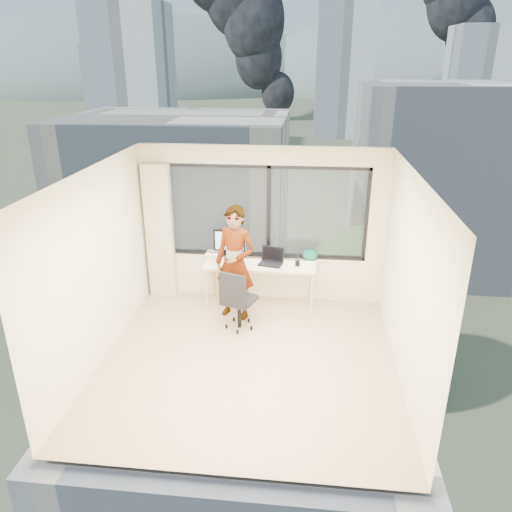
# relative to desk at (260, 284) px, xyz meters

# --- Properties ---
(floor) EXTENTS (4.00, 4.00, 0.01)m
(floor) POSITION_rel_desk_xyz_m (0.00, -1.66, -0.38)
(floor) COLOR #D3B389
(floor) RESTS_ON ground
(ceiling) EXTENTS (4.00, 4.00, 0.01)m
(ceiling) POSITION_rel_desk_xyz_m (0.00, -1.66, 2.23)
(ceiling) COLOR white
(ceiling) RESTS_ON ground
(wall_front) EXTENTS (4.00, 0.01, 2.60)m
(wall_front) POSITION_rel_desk_xyz_m (0.00, -3.66, 0.93)
(wall_front) COLOR beige
(wall_front) RESTS_ON ground
(wall_left) EXTENTS (0.01, 4.00, 2.60)m
(wall_left) POSITION_rel_desk_xyz_m (-2.00, -1.66, 0.93)
(wall_left) COLOR beige
(wall_left) RESTS_ON ground
(wall_right) EXTENTS (0.01, 4.00, 2.60)m
(wall_right) POSITION_rel_desk_xyz_m (2.00, -1.66, 0.93)
(wall_right) COLOR beige
(wall_right) RESTS_ON ground
(window_wall) EXTENTS (3.30, 0.16, 1.55)m
(window_wall) POSITION_rel_desk_xyz_m (0.05, 0.34, 1.15)
(window_wall) COLOR black
(window_wall) RESTS_ON ground
(curtain) EXTENTS (0.45, 0.14, 2.30)m
(curtain) POSITION_rel_desk_xyz_m (-1.72, 0.22, 0.77)
(curtain) COLOR beige
(curtain) RESTS_ON floor
(desk) EXTENTS (1.80, 0.60, 0.75)m
(desk) POSITION_rel_desk_xyz_m (0.00, 0.00, 0.00)
(desk) COLOR #D0C28B
(desk) RESTS_ON floor
(chair) EXTENTS (0.65, 0.65, 1.00)m
(chair) POSITION_rel_desk_xyz_m (-0.24, -0.77, 0.12)
(chair) COLOR black
(chair) RESTS_ON floor
(person) EXTENTS (0.77, 0.63, 1.82)m
(person) POSITION_rel_desk_xyz_m (-0.35, -0.40, 0.54)
(person) COLOR #2D2D33
(person) RESTS_ON floor
(monitor) EXTENTS (0.53, 0.12, 0.52)m
(monitor) POSITION_rel_desk_xyz_m (-0.52, 0.12, 0.64)
(monitor) COLOR black
(monitor) RESTS_ON desk
(game_console) EXTENTS (0.29, 0.25, 0.07)m
(game_console) POSITION_rel_desk_xyz_m (-0.80, 0.25, 0.41)
(game_console) COLOR white
(game_console) RESTS_ON desk
(laptop) EXTENTS (0.45, 0.46, 0.24)m
(laptop) POSITION_rel_desk_xyz_m (0.17, -0.01, 0.49)
(laptop) COLOR black
(laptop) RESTS_ON desk
(cellphone) EXTENTS (0.11, 0.05, 0.01)m
(cellphone) POSITION_rel_desk_xyz_m (-0.33, -0.09, 0.38)
(cellphone) COLOR black
(cellphone) RESTS_ON desk
(pen_cup) EXTENTS (0.10, 0.10, 0.10)m
(pen_cup) POSITION_rel_desk_xyz_m (0.60, -0.02, 0.42)
(pen_cup) COLOR black
(pen_cup) RESTS_ON desk
(handbag) EXTENTS (0.28, 0.21, 0.19)m
(handbag) POSITION_rel_desk_xyz_m (0.80, 0.24, 0.47)
(handbag) COLOR #0D5040
(handbag) RESTS_ON desk
(exterior_ground) EXTENTS (400.00, 400.00, 0.04)m
(exterior_ground) POSITION_rel_desk_xyz_m (0.00, 118.34, -14.38)
(exterior_ground) COLOR #515B3D
(exterior_ground) RESTS_ON ground
(near_bldg_a) EXTENTS (16.00, 12.00, 14.00)m
(near_bldg_a) POSITION_rel_desk_xyz_m (-9.00, 28.34, -7.38)
(near_bldg_a) COLOR beige
(near_bldg_a) RESTS_ON exterior_ground
(near_bldg_b) EXTENTS (14.00, 13.00, 16.00)m
(near_bldg_b) POSITION_rel_desk_xyz_m (12.00, 36.34, -6.38)
(near_bldg_b) COLOR silver
(near_bldg_b) RESTS_ON exterior_ground
(far_tower_a) EXTENTS (14.00, 14.00, 28.00)m
(far_tower_a) POSITION_rel_desk_xyz_m (-35.00, 93.34, -0.38)
(far_tower_a) COLOR silver
(far_tower_a) RESTS_ON exterior_ground
(far_tower_b) EXTENTS (13.00, 13.00, 30.00)m
(far_tower_b) POSITION_rel_desk_xyz_m (8.00, 118.34, 0.62)
(far_tower_b) COLOR silver
(far_tower_b) RESTS_ON exterior_ground
(far_tower_c) EXTENTS (15.00, 15.00, 26.00)m
(far_tower_c) POSITION_rel_desk_xyz_m (45.00, 138.34, -1.38)
(far_tower_c) COLOR silver
(far_tower_c) RESTS_ON exterior_ground
(far_tower_d) EXTENTS (16.00, 14.00, 22.00)m
(far_tower_d) POSITION_rel_desk_xyz_m (-60.00, 148.34, -3.38)
(far_tower_d) COLOR silver
(far_tower_d) RESTS_ON exterior_ground
(hill_a) EXTENTS (288.00, 216.00, 90.00)m
(hill_a) POSITION_rel_desk_xyz_m (-120.00, 318.34, -14.38)
(hill_a) COLOR slate
(hill_a) RESTS_ON exterior_ground
(hill_b) EXTENTS (300.00, 220.00, 96.00)m
(hill_b) POSITION_rel_desk_xyz_m (100.00, 318.34, -14.38)
(hill_b) COLOR slate
(hill_b) RESTS_ON exterior_ground
(tree_a) EXTENTS (7.00, 7.00, 8.00)m
(tree_a) POSITION_rel_desk_xyz_m (-16.00, 20.34, -10.38)
(tree_a) COLOR #2A511B
(tree_a) RESTS_ON exterior_ground
(tree_b) EXTENTS (7.60, 7.60, 9.00)m
(tree_b) POSITION_rel_desk_xyz_m (4.00, 16.34, -9.88)
(tree_b) COLOR #2A511B
(tree_b) RESTS_ON exterior_ground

